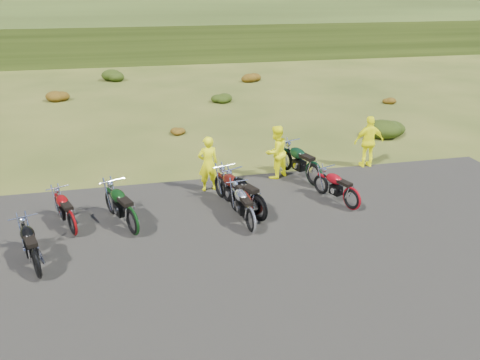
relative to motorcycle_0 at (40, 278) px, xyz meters
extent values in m
plane|color=#374617|center=(4.32, 0.77, 0.00)|extent=(300.00, 300.00, 0.00)
cube|color=black|center=(4.32, -1.23, 0.00)|extent=(20.00, 12.00, 0.04)
cube|color=#293812|center=(4.32, 110.77, 0.00)|extent=(300.00, 90.00, 9.17)
ellipsoid|color=#70360E|center=(-1.88, 17.37, 0.38)|extent=(1.30, 1.30, 0.77)
ellipsoid|color=#24370D|center=(1.02, 22.67, 0.46)|extent=(1.56, 1.56, 0.92)
ellipsoid|color=#70360E|center=(3.92, 9.97, 0.23)|extent=(0.77, 0.77, 0.45)
ellipsoid|color=#24370D|center=(6.82, 15.27, 0.31)|extent=(1.03, 1.03, 0.61)
ellipsoid|color=#70360E|center=(9.72, 20.57, 0.38)|extent=(1.30, 1.30, 0.77)
ellipsoid|color=#24370D|center=(12.62, 7.87, 0.46)|extent=(1.56, 1.56, 0.92)
ellipsoid|color=#70360E|center=(15.52, 13.17, 0.23)|extent=(0.77, 0.77, 0.45)
imported|color=#F8FA0D|center=(4.38, 3.86, 0.87)|extent=(0.68, 0.49, 1.74)
imported|color=#F8FA0D|center=(6.70, 4.42, 0.88)|extent=(1.08, 1.01, 1.76)
imported|color=#F8FA0D|center=(10.13, 4.69, 0.91)|extent=(1.07, 0.47, 1.81)
camera|label=1|loc=(2.47, -9.39, 6.02)|focal=35.00mm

